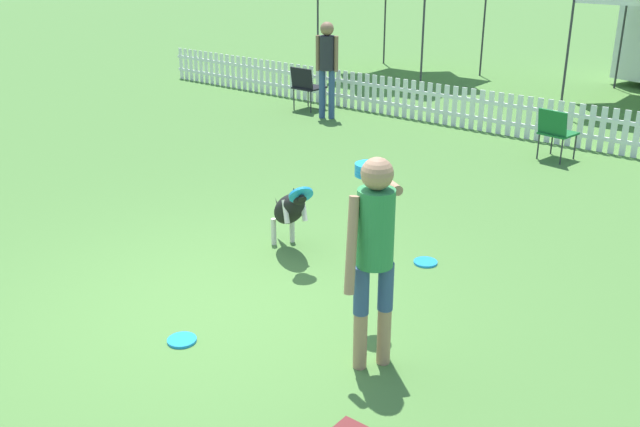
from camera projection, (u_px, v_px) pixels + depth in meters
name	position (u px, v px, depth m)	size (l,w,h in m)	color
ground_plane	(217.00, 303.00, 6.56)	(240.00, 240.00, 0.00)	#4C7A38
handler_person	(374.00, 236.00, 5.28)	(0.79, 1.03, 1.71)	tan
leaping_dog	(290.00, 209.00, 7.40)	(0.98, 0.71, 0.90)	black
frisbee_near_handler	(182.00, 340.00, 5.94)	(0.24, 0.24, 0.02)	#1E8CD8
frisbee_near_dog	(425.00, 262.00, 7.35)	(0.24, 0.24, 0.02)	#1E8CD8
picket_fence	(534.00, 119.00, 11.64)	(17.40, 0.04, 0.71)	white
folding_chair_blue_left	(306.00, 85.00, 13.58)	(0.51, 0.53, 0.83)	#333338
folding_chair_center	(556.00, 130.00, 10.54)	(0.52, 0.54, 0.78)	#333338
spectator_standing	(327.00, 60.00, 12.78)	(0.39, 0.27, 1.73)	#334C7A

